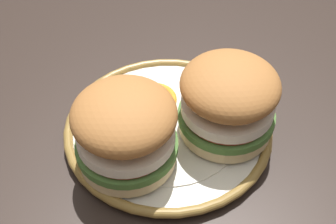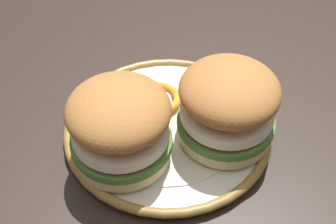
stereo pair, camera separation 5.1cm
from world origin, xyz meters
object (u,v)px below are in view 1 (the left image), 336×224
object	(u,v)px
dining_table	(148,160)
dinner_plate	(168,128)
sandwich_half_left	(228,99)
sandwich_half_right	(125,129)

from	to	relation	value
dining_table	dinner_plate	distance (m)	0.12
dining_table	sandwich_half_left	distance (m)	0.20
dining_table	dinner_plate	world-z (taller)	dinner_plate
sandwich_half_left	dinner_plate	bearing A→B (deg)	-156.46
sandwich_half_left	sandwich_half_right	bearing A→B (deg)	-129.68
dining_table	sandwich_half_left	xyz separation A→B (m)	(0.11, 0.02, 0.17)
dinner_plate	sandwich_half_left	xyz separation A→B (m)	(0.07, 0.03, 0.06)
dining_table	dinner_plate	xyz separation A→B (m)	(0.04, -0.01, 0.11)
dining_table	dinner_plate	size ratio (longest dim) A/B	4.31
sandwich_half_left	sandwich_half_right	xyz separation A→B (m)	(-0.08, -0.10, 0.00)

